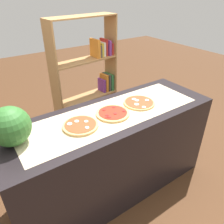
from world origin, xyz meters
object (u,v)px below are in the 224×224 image
(pizza_mozzarella_2, at_px, (139,103))
(bookshelf, at_px, (93,80))
(pizza_mozzarella_0, at_px, (80,125))
(watermelon, at_px, (10,126))
(pizza_pepperoni_1, at_px, (113,113))

(pizza_mozzarella_2, bearing_deg, bookshelf, 83.30)
(pizza_mozzarella_0, distance_m, bookshelf, 1.45)
(pizza_mozzarella_0, relative_size, watermelon, 1.01)
(pizza_mozzarella_0, distance_m, pizza_pepperoni_1, 0.34)
(pizza_mozzarella_0, xyz_separation_m, pizza_pepperoni_1, (0.34, 0.01, -0.00))
(pizza_pepperoni_1, relative_size, bookshelf, 0.19)
(pizza_mozzarella_0, bearing_deg, pizza_pepperoni_1, 1.54)
(pizza_mozzarella_2, relative_size, watermelon, 1.05)
(watermelon, bearing_deg, pizza_mozzarella_0, -9.92)
(pizza_mozzarella_2, bearing_deg, watermelon, 177.18)
(watermelon, xyz_separation_m, bookshelf, (1.31, 1.10, -0.31))
(pizza_pepperoni_1, relative_size, watermelon, 1.04)
(pizza_pepperoni_1, bearing_deg, bookshelf, 68.22)
(pizza_pepperoni_1, distance_m, pizza_mozzarella_2, 0.34)
(pizza_mozzarella_0, distance_m, watermelon, 0.53)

